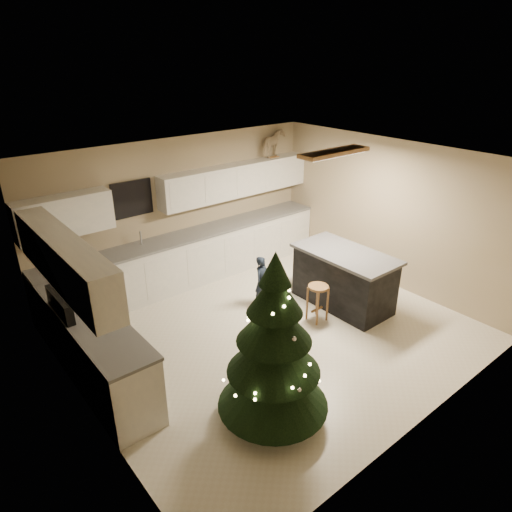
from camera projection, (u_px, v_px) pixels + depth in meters
name	position (u px, v px, depth m)	size (l,w,h in m)	color
ground_plane	(270.00, 332.00, 6.97)	(5.50, 5.50, 0.00)	beige
room_shell	(273.00, 224.00, 6.26)	(5.52, 5.02, 2.61)	gray
cabinetry	(161.00, 267.00, 7.29)	(5.50, 3.20, 2.00)	silver
island	(344.00, 278.00, 7.55)	(0.90, 1.70, 0.95)	black
bar_stool	(318.00, 294.00, 7.10)	(0.32, 0.32, 0.61)	brown
christmas_tree	(274.00, 355.00, 5.02)	(1.33, 1.28, 2.12)	#3F2816
toddler	(262.00, 281.00, 7.56)	(0.32, 0.21, 0.87)	black
rocking_horse	(274.00, 143.00, 8.86)	(0.66, 0.48, 0.52)	brown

